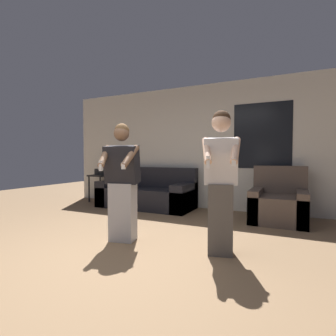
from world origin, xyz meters
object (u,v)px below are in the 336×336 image
at_px(armchair, 279,204).
at_px(person_left, 122,183).
at_px(couch, 147,194).
at_px(person_right, 221,181).
at_px(side_table, 100,179).

bearing_deg(armchair, person_left, -131.84).
bearing_deg(couch, armchair, -2.75).
distance_m(couch, person_left, 2.41).
height_order(person_left, person_right, person_right).
relative_size(couch, person_right, 1.29).
bearing_deg(person_right, couch, 136.46).
distance_m(couch, person_right, 3.10).
distance_m(couch, side_table, 1.51).
distance_m(side_table, person_left, 3.35).
height_order(side_table, person_left, person_left).
height_order(couch, armchair, armchair).
bearing_deg(person_left, person_right, 3.67).
distance_m(couch, armchair, 2.74).
relative_size(couch, person_left, 1.36).
xyz_separation_m(armchair, side_table, (-4.21, 0.30, 0.26)).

